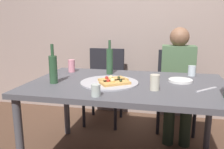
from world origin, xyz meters
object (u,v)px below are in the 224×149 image
(table_knife, at_px, (207,89))
(chair_right, at_px, (176,84))
(plate_stack, at_px, (180,81))
(soda_can, at_px, (72,66))
(pizza_slice_last, at_px, (113,79))
(guest_in_sweater, at_px, (178,77))
(pizza_tray, at_px, (109,82))
(tumbler_near, at_px, (155,82))
(beer_bottle, at_px, (53,68))
(wine_glass, at_px, (96,90))
(pizza_slice_extra, at_px, (115,82))
(wine_bottle, at_px, (110,61))
(chair_left, at_px, (105,81))
(tumbler_far, at_px, (192,71))
(dining_table, at_px, (127,91))

(table_knife, bearing_deg, chair_right, -126.54)
(plate_stack, bearing_deg, soda_can, 169.89)
(soda_can, xyz_separation_m, plate_stack, (1.03, -0.18, -0.05))
(pizza_slice_last, distance_m, guest_in_sweater, 0.95)
(pizza_tray, bearing_deg, table_knife, -2.80)
(guest_in_sweater, bearing_deg, tumbler_near, 76.36)
(pizza_slice_last, bearing_deg, beer_bottle, -164.37)
(tumbler_near, bearing_deg, pizza_tray, 161.56)
(beer_bottle, height_order, wine_glass, beer_bottle)
(pizza_slice_extra, xyz_separation_m, tumbler_near, (0.31, -0.07, 0.03))
(wine_bottle, xyz_separation_m, chair_right, (0.66, 0.59, -0.35))
(wine_bottle, distance_m, chair_left, 0.72)
(table_knife, xyz_separation_m, chair_right, (-0.15, 0.98, -0.23))
(wine_bottle, relative_size, chair_right, 0.36)
(plate_stack, xyz_separation_m, chair_right, (0.02, 0.77, -0.23))
(pizza_tray, xyz_separation_m, pizza_slice_extra, (0.05, -0.05, 0.02))
(pizza_slice_extra, distance_m, tumbler_far, 0.79)
(pizza_tray, height_order, wine_glass, wine_glass)
(pizza_slice_last, distance_m, soda_can, 0.58)
(plate_stack, height_order, chair_left, chair_left)
(pizza_tray, distance_m, tumbler_far, 0.80)
(dining_table, xyz_separation_m, table_knife, (0.59, -0.09, 0.07))
(pizza_slice_extra, relative_size, tumbler_near, 2.24)
(pizza_slice_extra, bearing_deg, chair_left, 108.34)
(soda_can, bearing_deg, pizza_slice_last, -33.04)
(pizza_slice_last, bearing_deg, soda_can, 146.96)
(dining_table, relative_size, soda_can, 13.04)
(tumbler_near, bearing_deg, soda_can, 150.14)
(chair_left, bearing_deg, tumbler_far, 151.44)
(tumbler_far, xyz_separation_m, chair_left, (-0.95, 0.52, -0.27))
(plate_stack, height_order, guest_in_sweater, guest_in_sweater)
(pizza_slice_extra, height_order, wine_bottle, wine_bottle)
(tumbler_far, height_order, plate_stack, tumbler_far)
(tumbler_near, bearing_deg, dining_table, 141.93)
(tumbler_near, distance_m, plate_stack, 0.36)
(dining_table, relative_size, pizza_slice_last, 6.32)
(tumbler_far, bearing_deg, beer_bottle, -155.25)
(chair_right, relative_size, guest_in_sweater, 0.77)
(pizza_slice_last, height_order, tumbler_near, tumbler_near)
(dining_table, bearing_deg, table_knife, -8.56)
(chair_right, bearing_deg, table_knife, 98.62)
(wine_bottle, distance_m, tumbler_near, 0.65)
(tumbler_near, height_order, wine_glass, tumbler_near)
(beer_bottle, bearing_deg, table_knife, 2.69)
(beer_bottle, height_order, soda_can, beer_bottle)
(wine_glass, bearing_deg, chair_left, 101.57)
(pizza_slice_extra, distance_m, soda_can, 0.66)
(wine_bottle, distance_m, tumbler_far, 0.76)
(dining_table, xyz_separation_m, beer_bottle, (-0.58, -0.14, 0.19))
(pizza_slice_extra, height_order, table_knife, pizza_slice_extra)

